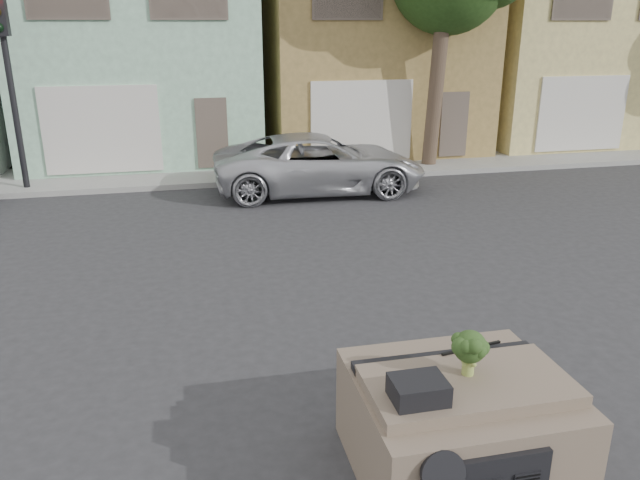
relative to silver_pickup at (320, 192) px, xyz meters
name	(u,v)px	position (x,y,z in m)	size (l,w,h in m)	color
ground_plane	(367,332)	(-1.08, -7.96, 0.00)	(120.00, 120.00, 0.00)	#303033
sidewalk	(266,170)	(-1.08, 2.54, 0.07)	(40.00, 3.00, 0.15)	gray
townhouse_mint	(140,38)	(-4.58, 6.54, 3.77)	(7.20, 8.20, 7.55)	#9CCDAB
townhouse_tan	(360,37)	(2.92, 6.54, 3.77)	(7.20, 8.20, 7.55)	olive
townhouse_beige	(550,36)	(10.42, 6.54, 3.77)	(7.20, 8.20, 7.55)	#D4C377
silver_pickup	(320,192)	(0.00, 0.00, 0.00)	(2.54, 5.51, 1.53)	silver
traffic_signal	(11,95)	(-7.58, 1.54, 2.55)	(0.40, 0.40, 5.10)	black
tree_near	(440,23)	(3.92, 1.84, 4.25)	(4.40, 4.00, 8.50)	#213E15
car_dashboard	(458,421)	(-1.08, -10.96, 0.56)	(2.00, 1.80, 1.12)	#705F4E
instrument_hump	(418,390)	(-1.66, -11.31, 1.22)	(0.48, 0.38, 0.20)	black
wiper_arm	(471,348)	(-0.80, -10.58, 1.13)	(0.70, 0.03, 0.02)	black
broccoli	(469,353)	(-1.05, -11.01, 1.35)	(0.38, 0.38, 0.46)	#223815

